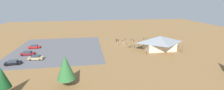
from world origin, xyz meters
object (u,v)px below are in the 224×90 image
object	(u,v)px
bicycle_green_edge_north	(126,44)
visitor_by_pavilion	(134,45)
bicycle_white_yard_left	(132,39)
bicycle_blue_near_porch	(134,40)
bicycle_black_back_row	(130,47)
bicycle_red_near_sign	(122,40)
lot_sign	(106,40)
bicycle_orange_front_row	(148,39)
trash_bin	(118,40)
visitor_near_lot	(116,40)
car_black_by_curb	(13,62)
bicycle_purple_edge_south	(120,44)
bicycle_teal_lone_west	(125,39)
bike_pavilion	(160,42)
car_red_near_entry	(34,47)
pine_center	(66,67)
bicycle_silver_by_bin	(145,40)
bicycle_orange_trailside	(154,39)
pine_east	(3,78)
visitor_at_bikes	(144,37)
car_tan_back_corner	(36,57)
car_maroon_mid_lot	(28,53)
bicycle_yellow_lone_east	(131,46)

from	to	relation	value
bicycle_green_edge_north	visitor_by_pavilion	bearing A→B (deg)	117.31
bicycle_white_yard_left	bicycle_blue_near_porch	distance (m)	2.09
bicycle_black_back_row	bicycle_red_near_sign	bearing A→B (deg)	-86.32
lot_sign	bicycle_orange_front_row	xyz separation A→B (m)	(-20.17, -2.88, -1.07)
trash_bin	visitor_near_lot	distance (m)	1.71
bicycle_red_near_sign	car_black_by_curb	size ratio (longest dim) A/B	0.38
bicycle_green_edge_north	bicycle_purple_edge_south	world-z (taller)	bicycle_green_edge_north
bicycle_teal_lone_west	bicycle_purple_edge_south	xyz separation A→B (m)	(4.09, 7.81, -0.01)
bike_pavilion	car_black_by_curb	xyz separation A→B (m)	(48.08, 6.56, -2.35)
car_red_near_entry	bicycle_orange_front_row	bearing A→B (deg)	-172.64
bike_pavilion	trash_bin	xyz separation A→B (m)	(12.91, -14.34, -2.60)
car_red_near_entry	pine_center	bearing A→B (deg)	117.96
bicycle_black_back_row	bicycle_silver_by_bin	world-z (taller)	bicycle_black_back_row
bike_pavilion	bicycle_orange_trailside	size ratio (longest dim) A/B	8.46
bicycle_red_near_sign	visitor_by_pavilion	world-z (taller)	visitor_by_pavilion
pine_east	visitor_at_bikes	distance (m)	57.62
bicycle_black_back_row	bicycle_red_near_sign	size ratio (longest dim) A/B	1.09
bicycle_blue_near_porch	bicycle_teal_lone_west	bearing A→B (deg)	-41.67
pine_east	bicycle_black_back_row	distance (m)	41.87
bicycle_red_near_sign	visitor_at_bikes	bearing A→B (deg)	-171.65
bicycle_purple_edge_south	car_tan_back_corner	size ratio (longest dim) A/B	0.33
bicycle_red_near_sign	car_maroon_mid_lot	size ratio (longest dim) A/B	0.37
pine_center	bicycle_white_yard_left	world-z (taller)	pine_center
bicycle_purple_edge_south	lot_sign	bearing A→B (deg)	-36.08
bicycle_red_near_sign	bicycle_orange_front_row	distance (m)	12.61
bicycle_white_yard_left	car_tan_back_corner	xyz separation A→B (m)	(36.83, 19.04, 0.36)
car_tan_back_corner	bicycle_yellow_lone_east	bearing A→B (deg)	-164.53
trash_bin	visitor_at_bikes	size ratio (longest dim) A/B	0.51
bicycle_orange_trailside	bicycle_blue_near_porch	distance (m)	9.95
bicycle_white_yard_left	car_tan_back_corner	distance (m)	41.46
bicycle_yellow_lone_east	bicycle_purple_edge_south	xyz separation A→B (m)	(3.95, -2.80, 0.04)
lot_sign	pine_east	xyz separation A→B (m)	(23.86, 35.25, 2.58)
bicycle_black_back_row	bicycle_white_yard_left	size ratio (longest dim) A/B	1.14
car_black_by_curb	visitor_by_pavilion	size ratio (longest dim) A/B	2.47
bicycle_white_yard_left	bicycle_black_back_row	bearing A→B (deg)	69.38
car_black_by_curb	visitor_at_bikes	size ratio (longest dim) A/B	2.48
bicycle_white_yard_left	bicycle_yellow_lone_east	world-z (taller)	bicycle_white_yard_left
bicycle_teal_lone_west	car_red_near_entry	world-z (taller)	car_red_near_entry
visitor_near_lot	bicycle_orange_trailside	bearing A→B (deg)	-178.01
bicycle_silver_by_bin	visitor_by_pavilion	xyz separation A→B (m)	(7.49, 8.73, 0.54)
visitor_at_bikes	visitor_by_pavilion	size ratio (longest dim) A/B	1.00
bicycle_teal_lone_west	visitor_at_bikes	xyz separation A→B (m)	(-9.15, 0.33, 0.53)
bike_pavilion	bicycle_red_near_sign	xyz separation A→B (m)	(10.98, -14.38, -2.70)
bike_pavilion	car_black_by_curb	bearing A→B (deg)	7.78
visitor_by_pavilion	car_tan_back_corner	bearing A→B (deg)	12.96
pine_east	bicycle_white_yard_left	bearing A→B (deg)	-133.66
pine_center	car_tan_back_corner	distance (m)	21.11
bicycle_red_near_sign	visitor_near_lot	distance (m)	3.30
bicycle_orange_trailside	bicycle_silver_by_bin	size ratio (longest dim) A/B	0.90
lot_sign	bicycle_orange_trailside	bearing A→B (deg)	-176.78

